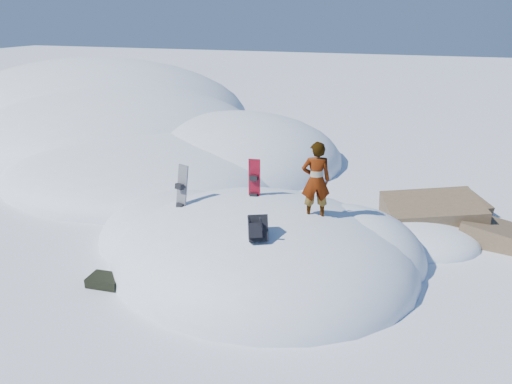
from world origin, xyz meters
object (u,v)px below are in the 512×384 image
(snowboard_dark, at_px, (181,198))
(backpack, at_px, (258,228))
(snowboard_red, at_px, (254,189))
(person, at_px, (316,180))

(snowboard_dark, distance_m, backpack, 2.52)
(snowboard_red, bearing_deg, person, -23.30)
(backpack, relative_size, person, 0.37)
(snowboard_dark, xyz_separation_m, backpack, (2.23, -1.18, 0.08))
(backpack, xyz_separation_m, person, (0.80, 1.35, 0.62))
(person, bearing_deg, snowboard_dark, -16.72)
(backpack, bearing_deg, snowboard_red, 86.47)
(snowboard_dark, height_order, backpack, snowboard_dark)
(backpack, distance_m, person, 1.69)
(snowboard_red, distance_m, person, 1.64)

